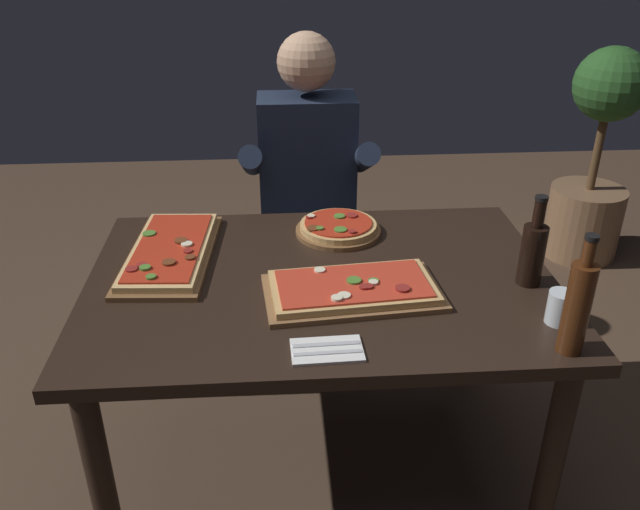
{
  "coord_description": "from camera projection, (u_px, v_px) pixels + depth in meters",
  "views": [
    {
      "loc": [
        -0.12,
        -1.7,
        1.71
      ],
      "look_at": [
        0.0,
        0.05,
        0.79
      ],
      "focal_mm": 36.67,
      "sensor_mm": 36.0,
      "label": 1
    }
  ],
  "objects": [
    {
      "name": "potted_plant_corner",
      "position": [
        595.0,
        163.0,
        3.45
      ],
      "size": [
        0.4,
        0.4,
        1.14
      ],
      "color": "#846042",
      "rests_on": "ground_plane"
    },
    {
      "name": "oil_bottle_amber",
      "position": [
        533.0,
        251.0,
        1.89
      ],
      "size": [
        0.07,
        0.07,
        0.28
      ],
      "color": "black",
      "rests_on": "dining_table"
    },
    {
      "name": "tumbler_near_camera",
      "position": [
        560.0,
        308.0,
        1.73
      ],
      "size": [
        0.07,
        0.07,
        0.09
      ],
      "color": "silver",
      "rests_on": "dining_table"
    },
    {
      "name": "diner_chair",
      "position": [
        307.0,
        231.0,
        2.84
      ],
      "size": [
        0.44,
        0.44,
        0.87
      ],
      "color": "black",
      "rests_on": "ground_plane"
    },
    {
      "name": "ground_plane",
      "position": [
        321.0,
        459.0,
        2.31
      ],
      "size": [
        6.4,
        6.4,
        0.0
      ],
      "primitive_type": "plane",
      "color": "#4C3828"
    },
    {
      "name": "dining_table",
      "position": [
        321.0,
        304.0,
        2.01
      ],
      "size": [
        1.4,
        0.96,
        0.74
      ],
      "color": "black",
      "rests_on": "ground_plane"
    },
    {
      "name": "pizza_round_far",
      "position": [
        338.0,
        228.0,
        2.22
      ],
      "size": [
        0.29,
        0.29,
        0.05
      ],
      "color": "brown",
      "rests_on": "dining_table"
    },
    {
      "name": "wine_bottle_dark",
      "position": [
        578.0,
        305.0,
        1.58
      ],
      "size": [
        0.06,
        0.06,
        0.32
      ],
      "color": "#47230F",
      "rests_on": "dining_table"
    },
    {
      "name": "pizza_rectangular_front",
      "position": [
        353.0,
        289.0,
        1.86
      ],
      "size": [
        0.52,
        0.32,
        0.05
      ],
      "color": "brown",
      "rests_on": "dining_table"
    },
    {
      "name": "napkin_cutlery_set",
      "position": [
        327.0,
        350.0,
        1.63
      ],
      "size": [
        0.18,
        0.12,
        0.01
      ],
      "color": "white",
      "rests_on": "dining_table"
    },
    {
      "name": "pizza_rectangular_left",
      "position": [
        170.0,
        252.0,
        2.07
      ],
      "size": [
        0.29,
        0.57,
        0.05
      ],
      "color": "brown",
      "rests_on": "dining_table"
    },
    {
      "name": "seated_diner",
      "position": [
        308.0,
        186.0,
        2.61
      ],
      "size": [
        0.53,
        0.41,
        1.33
      ],
      "color": "#23232D",
      "rests_on": "ground_plane"
    }
  ]
}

